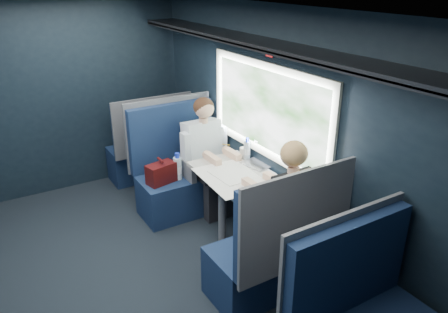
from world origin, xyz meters
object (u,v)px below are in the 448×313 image
cup (243,152)px  seat_bay_far (274,253)px  table (236,181)px  man (207,151)px  woman (287,203)px  laptop (261,159)px  seat_bay_near (180,175)px  bottle_small (247,150)px  seat_row_front (149,149)px

cup → seat_bay_far: bearing=-111.9°
table → cup: cup is taller
seat_bay_far → man: man is taller
cup → woman: bearing=-102.7°
cup → laptop: bearing=-79.5°
seat_bay_far → woman: bearing=33.8°
seat_bay_near → bottle_small: seat_bay_near is taller
bottle_small → cup: size_ratio=2.32×
seat_bay_far → man: bearing=81.0°
man → laptop: 0.70m
seat_bay_far → seat_row_front: bearing=90.0°
woman → bottle_small: bearing=76.5°
table → bottle_small: bottle_small is taller
table → woman: (0.07, -0.71, 0.06)m
seat_row_front → cup: (0.48, -1.48, 0.38)m
laptop → table: bearing=-170.1°
seat_bay_near → cup: seat_bay_near is taller
table → seat_bay_far: 0.93m
man → cup: bearing=-59.0°
man → cup: man is taller
seat_bay_near → laptop: bearing=-56.4°
seat_bay_near → woman: size_ratio=0.95×
table → cup: bearing=46.8°
seat_bay_near → laptop: (0.54, -0.81, 0.38)m
seat_bay_near → seat_row_front: size_ratio=1.09×
seat_bay_near → laptop: size_ratio=3.84×
seat_bay_far → laptop: bearing=60.6°
seat_bay_far → seat_row_front: (0.00, 2.67, -0.00)m
seat_bay_far → seat_row_front: seat_bay_far is taller
man → seat_bay_far: bearing=-99.0°
table → bottle_small: 0.43m
woman → cup: (0.23, 1.02, 0.06)m
man → cup: (0.23, -0.38, 0.07)m
seat_row_front → woman: 2.54m
woman → laptop: (0.28, 0.77, 0.07)m
bottle_small → seat_bay_near: bearing=128.3°
man → bottle_small: bearing=-62.9°
woman → bottle_small: woman is taller
table → laptop: laptop is taller
man → woman: (0.00, -1.41, 0.01)m
seat_bay_near → man: man is taller
man → table: bearing=-95.5°
woman → man: bearing=90.0°
seat_row_front → laptop: 1.86m
bottle_small → man: bearing=117.1°
seat_bay_far → man: 1.62m
seat_bay_far → laptop: (0.53, 0.93, 0.39)m
seat_bay_near → cup: size_ratio=12.67×
man → seat_bay_near: bearing=146.7°
table → bottle_small: (0.30, 0.25, 0.18)m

